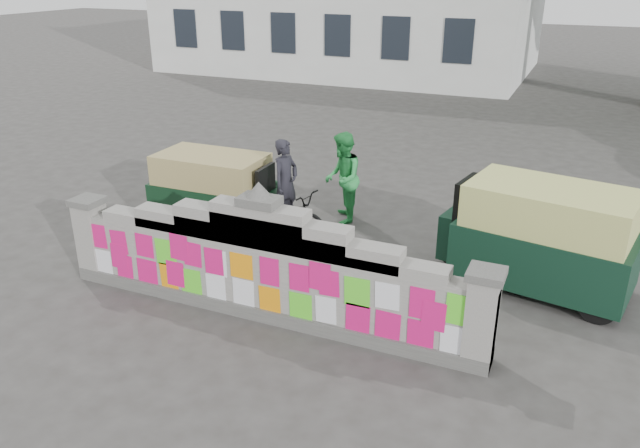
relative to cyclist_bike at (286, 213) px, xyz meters
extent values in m
plane|color=#383533|center=(0.93, -2.62, -0.47)|extent=(100.00, 100.00, 0.00)
cube|color=#4C4C49|center=(0.93, -2.62, -0.37)|extent=(6.40, 0.42, 0.20)
cube|color=gray|center=(0.93, -2.62, 0.13)|extent=(6.40, 0.32, 1.00)
cube|color=gray|center=(0.93, -2.62, 0.70)|extent=(5.20, 0.32, 0.14)
cube|color=gray|center=(0.93, -2.62, 0.77)|extent=(4.00, 0.32, 0.28)
cube|color=gray|center=(0.93, -2.62, 0.85)|extent=(2.60, 0.32, 0.44)
cube|color=gray|center=(0.93, -2.62, 0.92)|extent=(1.40, 0.32, 0.58)
cube|color=#4C4C49|center=(0.93, -2.62, 1.27)|extent=(0.55, 0.36, 0.12)
cone|color=#4C4C49|center=(0.93, -2.62, 1.43)|extent=(0.36, 0.36, 0.22)
cube|color=gray|center=(-2.09, -2.62, 0.15)|extent=(0.36, 0.40, 1.24)
cube|color=#4C4C49|center=(-2.09, -2.62, 0.81)|extent=(0.44, 0.44, 0.10)
cube|color=gray|center=(3.95, -2.62, 0.15)|extent=(0.36, 0.40, 1.24)
cube|color=#4C4C49|center=(3.95, -2.62, 0.81)|extent=(0.44, 0.44, 0.10)
imported|color=black|center=(0.00, 0.00, 0.00)|extent=(1.87, 0.98, 0.93)
imported|color=black|center=(0.00, 0.00, 0.32)|extent=(0.49, 0.64, 1.58)
imported|color=green|center=(0.65, 1.10, 0.41)|extent=(0.92, 1.03, 1.76)
cube|color=black|center=(-1.51, -0.07, 0.03)|extent=(2.18, 1.20, 0.72)
cube|color=tan|center=(-1.51, -0.07, 0.66)|extent=(2.00, 1.15, 0.54)
cube|color=black|center=(-0.38, -0.05, 0.03)|extent=(0.46, 0.64, 0.63)
cube|color=black|center=(-0.38, -0.05, 0.57)|extent=(0.08, 0.63, 0.54)
cylinder|color=black|center=(-0.29, -0.05, -0.24)|extent=(0.45, 0.11, 0.45)
cylinder|color=black|center=(-2.32, -0.58, -0.24)|extent=(0.45, 0.11, 0.45)
cylinder|color=black|center=(-2.33, 0.42, -0.24)|extent=(0.45, 0.11, 0.45)
cube|color=black|center=(4.46, -0.19, 0.11)|extent=(2.75, 1.82, 0.85)
cube|color=#C9CC6C|center=(4.46, -0.19, 0.86)|extent=(2.53, 1.73, 0.63)
cube|color=black|center=(3.16, 0.05, 0.11)|extent=(0.66, 0.82, 0.74)
cube|color=black|center=(3.16, 0.05, 0.75)|extent=(0.22, 0.74, 0.63)
cylinder|color=black|center=(3.05, 0.07, -0.20)|extent=(0.54, 0.22, 0.53)
cylinder|color=black|center=(5.50, 0.21, -0.20)|extent=(0.54, 0.22, 0.53)
cylinder|color=black|center=(5.29, -0.93, -0.20)|extent=(0.54, 0.22, 0.53)
camera|label=1|loc=(4.77, -9.37, 4.19)|focal=35.00mm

